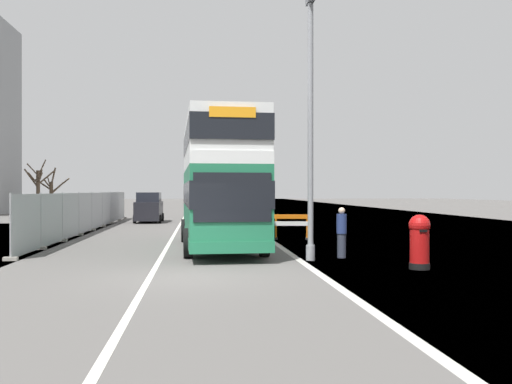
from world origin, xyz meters
TOP-DOWN VIEW (x-y plane):
  - ground at (0.66, 0.09)m, footprint 140.00×280.00m
  - double_decker_bus at (1.02, 7.34)m, footprint 3.18×10.48m
  - lamppost_foreground at (3.82, 3.10)m, footprint 0.29×0.70m
  - red_pillar_postbox at (6.53, 0.81)m, footprint 0.61×0.61m
  - roadworks_barrier at (4.47, 10.79)m, footprint 1.62×0.68m
  - construction_site_fence at (-5.77, 17.59)m, footprint 0.44×27.40m
  - car_oncoming_near at (-3.30, 25.74)m, footprint 1.90×4.34m
  - car_receding_mid at (0.40, 33.24)m, footprint 1.97×4.30m
  - bare_tree_far_verge_near at (-14.63, 43.98)m, footprint 3.47×2.31m
  - bare_tree_far_verge_mid at (-15.60, 42.69)m, footprint 3.04×2.86m
  - pedestrian_at_kerb at (4.99, 3.68)m, footprint 0.34×0.34m

SIDE VIEW (x-z plane):
  - ground at x=0.66m, z-range -0.10..0.00m
  - roadworks_barrier at x=4.47m, z-range 0.15..1.30m
  - pedestrian_at_kerb at x=4.99m, z-range 0.00..1.69m
  - red_pillar_postbox at x=6.53m, z-range 0.07..1.64m
  - car_receding_mid at x=0.40m, z-range -0.07..2.05m
  - car_oncoming_near at x=-3.30m, z-range -0.06..2.06m
  - construction_site_fence at x=-5.77m, z-range -0.04..2.14m
  - bare_tree_far_verge_near at x=-14.63m, z-range -0.19..4.37m
  - double_decker_bus at x=1.02m, z-range 0.16..5.11m
  - bare_tree_far_verge_mid at x=-15.60m, z-range -0.04..5.34m
  - lamppost_foreground at x=3.82m, z-range -0.23..8.26m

